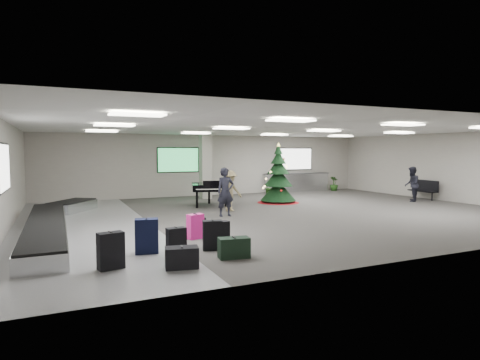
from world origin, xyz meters
name	(u,v)px	position (x,y,z in m)	size (l,w,h in m)	color
ground	(280,213)	(0.00, 0.00, 0.00)	(18.00, 18.00, 0.00)	#3B3936
room_envelope	(263,151)	(-0.38, 0.67, 2.33)	(18.02, 14.02, 3.21)	#9D9890
baggage_carousel	(53,222)	(-7.84, -0.08, 0.21)	(2.28, 9.71, 0.43)	silver
service_counter	(297,182)	(5.00, 6.65, 0.55)	(4.05, 0.65, 1.08)	silver
suitcase_0	(176,242)	(-5.33, -4.67, 0.32)	(0.43, 0.26, 0.66)	black
suitcase_1	(212,235)	(-4.38, -4.42, 0.35)	(0.50, 0.34, 0.72)	black
pink_suitcase	(195,226)	(-4.37, -3.09, 0.33)	(0.47, 0.34, 0.68)	#DB1C84
suitcase_3	(199,227)	(-4.21, -2.90, 0.26)	(0.35, 0.20, 0.54)	black
navy_suitcase	(147,236)	(-5.86, -4.11, 0.40)	(0.56, 0.39, 0.82)	black
suitcase_5	(111,251)	(-6.75, -5.05, 0.37)	(0.53, 0.37, 0.76)	black
green_duffel	(234,248)	(-4.21, -5.28, 0.22)	(0.71, 0.43, 0.47)	black
suitcase_7	(221,233)	(-4.02, -4.04, 0.30)	(0.44, 0.28, 0.61)	black
black_duffel	(182,258)	(-5.46, -5.57, 0.21)	(0.71, 0.48, 0.45)	black
christmas_tree	(278,182)	(1.47, 2.68, 0.94)	(1.92, 1.92, 2.74)	#6C0909
grand_piano	(210,187)	(-1.74, 2.92, 0.80)	(1.98, 2.31, 1.13)	black
bench	(424,188)	(8.60, 0.84, 0.53)	(0.61, 1.51, 0.94)	black
traveler_a	(225,192)	(-2.21, 0.04, 0.88)	(0.64, 0.42, 1.75)	black
traveler_b	(230,191)	(-1.59, 1.11, 0.80)	(1.03, 0.59, 1.60)	#8C7E57
traveler_bench	(412,184)	(7.29, 0.41, 0.81)	(0.79, 0.62, 1.63)	black
potted_plant_left	(268,187)	(2.84, 6.12, 0.37)	(0.41, 0.33, 0.74)	#1B3F14
potted_plant_right	(334,184)	(7.33, 6.21, 0.43)	(0.48, 0.48, 0.85)	#1B3F14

